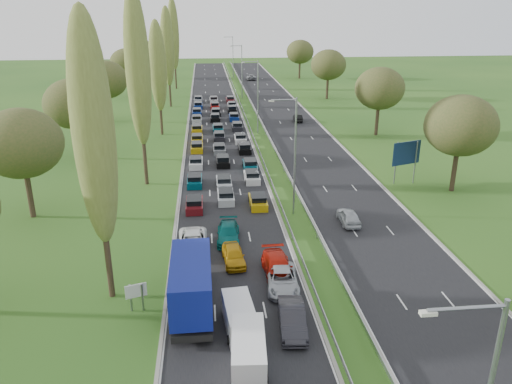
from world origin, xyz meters
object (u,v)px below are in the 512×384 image
near_car_2 (193,242)px  white_van_front (248,348)px  white_van_rear (239,315)px  direction_sign (406,155)px  blue_lorry (192,281)px  info_sign (136,294)px

near_car_2 → white_van_front: 15.65m
white_van_rear → direction_sign: bearing=46.1°
blue_lorry → white_van_rear: blue_lorry is taller
blue_lorry → white_van_rear: (3.12, -2.71, -1.16)m
blue_lorry → direction_sign: (24.93, 24.17, 1.45)m
blue_lorry → white_van_front: size_ratio=1.94×
white_van_rear → info_sign: size_ratio=2.20×
info_sign → white_van_front: bearing=-40.7°
near_car_2 → white_van_front: (3.53, -15.25, 0.26)m
blue_lorry → white_van_front: (3.39, -6.23, -1.08)m
near_car_2 → white_van_front: white_van_front is taller
info_sign → near_car_2: bearing=67.5°
blue_lorry → direction_sign: bearing=43.7°
near_car_2 → info_sign: (-3.73, -9.00, 0.59)m
white_van_front → near_car_2: bearing=106.9°
white_van_rear → direction_sign: direction_sign is taller
white_van_front → direction_sign: size_ratio=0.96×
white_van_front → direction_sign: 37.35m
near_car_2 → blue_lorry: 9.12m
white_van_front → white_van_rear: bearing=98.4°
info_sign → direction_sign: direction_sign is taller
white_van_front → info_sign: size_ratio=2.38×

